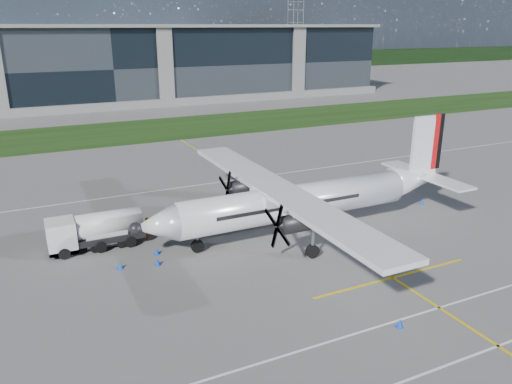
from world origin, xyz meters
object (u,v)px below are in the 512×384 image
(safety_cone_portwing, at_px, (400,323))
(turboprop_aircraft, at_px, (307,181))
(fuel_tanker_truck, at_px, (89,232))
(safety_cone_tail, at_px, (422,202))
(baggage_tug, at_px, (106,234))
(pylon_east, at_px, (295,26))
(safety_cone_nose_stbd, at_px, (157,251))
(safety_cone_nose_port, at_px, (158,262))
(safety_cone_fwd, at_px, (120,265))
(ground_crew_person, at_px, (148,226))

(safety_cone_portwing, bearing_deg, turboprop_aircraft, 80.63)
(fuel_tanker_truck, xyz_separation_m, safety_cone_tail, (28.55, -3.17, -1.07))
(baggage_tug, xyz_separation_m, safety_cone_portwing, (12.37, -17.53, -0.69))
(fuel_tanker_truck, height_order, baggage_tug, fuel_tanker_truck)
(turboprop_aircraft, relative_size, baggage_tug, 8.91)
(pylon_east, distance_m, safety_cone_nose_stbd, 174.71)
(fuel_tanker_truck, height_order, safety_cone_nose_port, fuel_tanker_truck)
(turboprop_aircraft, distance_m, safety_cone_fwd, 14.99)
(baggage_tug, bearing_deg, safety_cone_nose_port, -61.45)
(safety_cone_nose_port, distance_m, safety_cone_tail, 24.87)
(baggage_tug, bearing_deg, turboprop_aircraft, -15.21)
(pylon_east, bearing_deg, ground_crew_person, -123.52)
(safety_cone_nose_stbd, bearing_deg, fuel_tanker_truck, 143.81)
(ground_crew_person, distance_m, safety_cone_tail, 24.49)
(fuel_tanker_truck, xyz_separation_m, safety_cone_nose_stbd, (4.12, -3.01, -1.07))
(baggage_tug, height_order, ground_crew_person, ground_crew_person)
(pylon_east, height_order, baggage_tug, pylon_east)
(turboprop_aircraft, distance_m, safety_cone_nose_port, 12.69)
(pylon_east, distance_m, baggage_tug, 173.78)
(safety_cone_portwing, distance_m, safety_cone_nose_stbd, 17.30)
(safety_cone_fwd, relative_size, safety_cone_tail, 1.00)
(turboprop_aircraft, bearing_deg, safety_cone_nose_stbd, 175.32)
(pylon_east, bearing_deg, safety_cone_portwing, -118.01)
(turboprop_aircraft, distance_m, baggage_tug, 15.48)
(safety_cone_nose_stbd, xyz_separation_m, safety_cone_fwd, (-2.81, -1.14, 0.00))
(turboprop_aircraft, xyz_separation_m, safety_cone_nose_port, (-12.04, -0.74, -3.92))
(pylon_east, distance_m, turboprop_aircraft, 169.20)
(pylon_east, height_order, safety_cone_nose_stbd, pylon_east)
(ground_crew_person, bearing_deg, baggage_tug, 79.50)
(fuel_tanker_truck, distance_m, safety_cone_fwd, 4.48)
(safety_cone_nose_port, bearing_deg, safety_cone_fwd, 166.99)
(baggage_tug, relative_size, safety_cone_nose_stbd, 6.24)
(ground_crew_person, bearing_deg, pylon_east, -46.77)
(pylon_east, xyz_separation_m, baggage_tug, (-97.75, -142.99, -14.06))
(turboprop_aircraft, distance_m, safety_cone_tail, 13.39)
(ground_crew_person, distance_m, safety_cone_fwd, 5.29)
(turboprop_aircraft, xyz_separation_m, safety_cone_nose_stbd, (-11.65, 0.95, -3.92))
(turboprop_aircraft, relative_size, safety_cone_portwing, 55.58)
(safety_cone_fwd, distance_m, safety_cone_tail, 27.26)
(pylon_east, distance_m, safety_cone_portwing, 182.41)
(baggage_tug, distance_m, safety_cone_nose_port, 5.41)
(pylon_east, bearing_deg, baggage_tug, -124.36)
(baggage_tug, relative_size, safety_cone_fwd, 6.24)
(safety_cone_portwing, bearing_deg, fuel_tanker_truck, 127.67)
(safety_cone_nose_port, bearing_deg, pylon_east, 57.20)
(baggage_tug, xyz_separation_m, safety_cone_nose_port, (2.57, -4.72, -0.69))
(turboprop_aircraft, bearing_deg, safety_cone_nose_port, -176.47)
(baggage_tug, distance_m, safety_cone_fwd, 4.21)
(baggage_tug, relative_size, safety_cone_portwing, 6.24)
(fuel_tanker_truck, relative_size, baggage_tug, 2.26)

